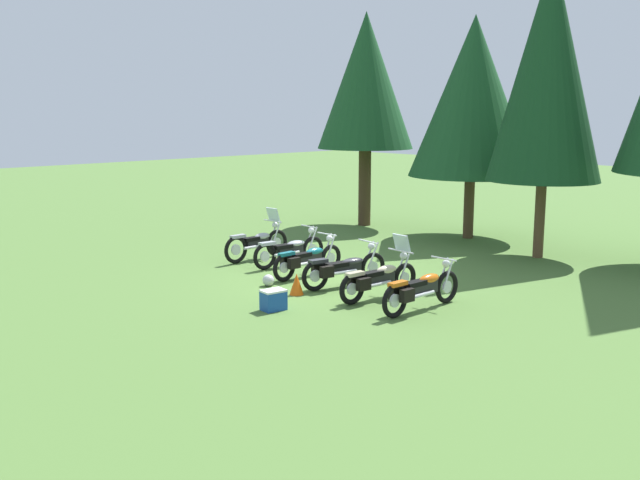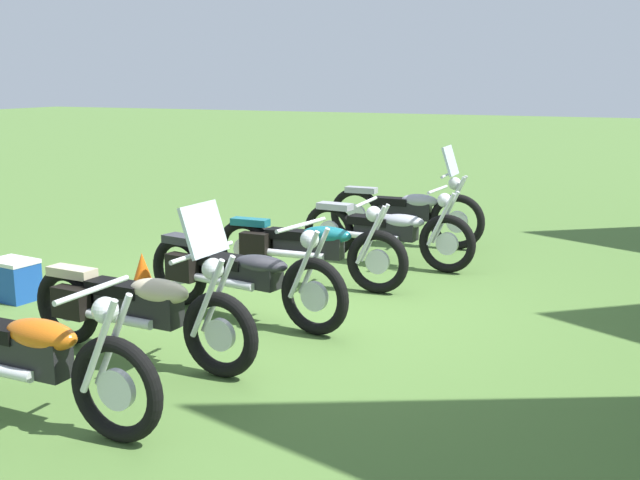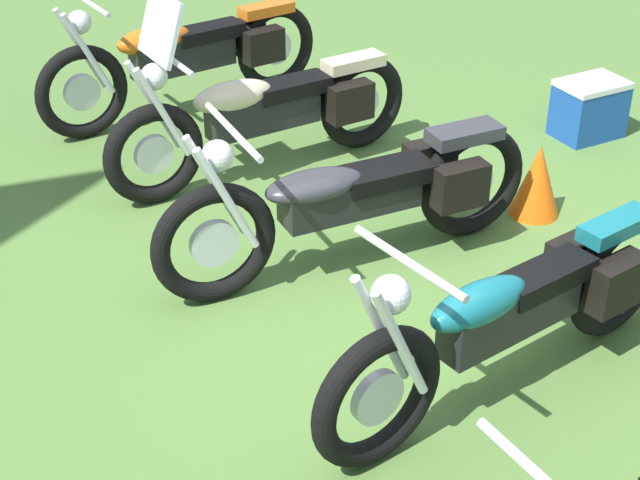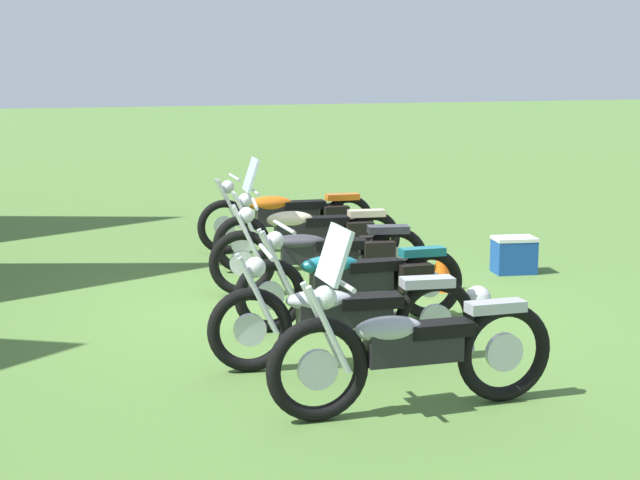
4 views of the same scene
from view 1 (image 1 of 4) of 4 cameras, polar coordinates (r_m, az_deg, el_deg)
ground_plane at (r=17.38m, az=0.95°, el=-3.23°), size 80.00×80.00×0.00m
motorcycle_0 at (r=19.77m, az=-4.98°, el=-0.20°), size 0.72×2.20×1.39m
motorcycle_1 at (r=18.94m, az=-2.41°, el=-0.75°), size 0.62×2.28×1.00m
motorcycle_2 at (r=17.68m, az=-1.05°, el=-1.55°), size 0.66×2.30×1.00m
motorcycle_3 at (r=16.69m, az=1.85°, el=-2.24°), size 0.85×2.35×1.01m
motorcycle_4 at (r=15.68m, az=4.67°, el=-3.06°), size 0.77×2.28×1.35m
motorcycle_5 at (r=14.85m, az=8.00°, el=-3.89°), size 0.65×2.36×1.01m
pine_tree_0 at (r=25.42m, az=3.66°, el=12.43°), size 3.34×3.34×7.38m
pine_tree_1 at (r=23.25m, az=12.06°, el=11.07°), size 3.93×3.93×6.95m
pine_tree_2 at (r=20.62m, az=17.66°, el=12.81°), size 3.07×3.07×8.15m
picnic_cooler at (r=14.84m, az=-3.72°, el=-4.77°), size 0.41×0.52×0.43m
traffic_cone at (r=16.03m, az=-1.87°, el=-3.52°), size 0.32×0.32×0.48m
dropped_helmet at (r=16.85m, az=-4.13°, el=-3.21°), size 0.28×0.28×0.28m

